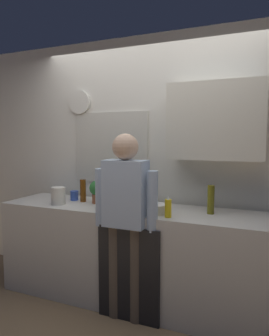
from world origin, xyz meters
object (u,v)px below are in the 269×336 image
object	(u,v)px
coffee_maker	(130,190)
cup_blue_mug	(74,196)
bottle_olive_oil	(211,200)
potted_plant	(97,190)
bottle_clear_soda	(110,194)
storage_canister	(58,196)
dish_soap	(168,208)
mixing_bowl	(154,209)
bottle_amber_beer	(83,191)
person_at_sink	(126,211)

from	to	relation	value
coffee_maker	cup_blue_mug	distance (m)	0.64
coffee_maker	bottle_olive_oil	bearing A→B (deg)	-3.08
potted_plant	bottle_olive_oil	bearing A→B (deg)	0.08
bottle_clear_soda	storage_canister	distance (m)	0.56
bottle_clear_soda	cup_blue_mug	xyz separation A→B (m)	(-0.52, 0.19, -0.09)
potted_plant	bottle_clear_soda	bearing A→B (deg)	-34.43
dish_soap	mixing_bowl	bearing A→B (deg)	148.33
bottle_amber_beer	storage_canister	distance (m)	0.26
person_at_sink	potted_plant	bearing A→B (deg)	144.38
bottle_olive_oil	potted_plant	bearing A→B (deg)	-179.92
bottle_olive_oil	potted_plant	world-z (taller)	bottle_olive_oil
cup_blue_mug	mixing_bowl	size ratio (longest dim) A/B	0.45
person_at_sink	bottle_olive_oil	bearing A→B (deg)	28.86
dish_soap	storage_canister	xyz separation A→B (m)	(-1.15, 0.07, 0.01)
storage_canister	mixing_bowl	bearing A→B (deg)	1.68
coffee_maker	person_at_sink	size ratio (longest dim) A/B	0.21
bottle_amber_beer	person_at_sink	bearing A→B (deg)	-29.09
bottle_olive_oil	dish_soap	xyz separation A→B (m)	(-0.30, -0.26, -0.05)
storage_canister	person_at_sink	distance (m)	0.82
bottle_amber_beer	person_at_sink	distance (m)	0.74
bottle_amber_beer	person_at_sink	world-z (taller)	person_at_sink
bottle_amber_beer	dish_soap	world-z (taller)	bottle_amber_beer
coffee_maker	storage_canister	xyz separation A→B (m)	(-0.67, -0.24, -0.06)
bottle_clear_soda	bottle_olive_oil	xyz separation A→B (m)	(0.90, 0.16, -0.01)
bottle_clear_soda	dish_soap	distance (m)	0.61
bottle_olive_oil	bottle_clear_soda	bearing A→B (deg)	-170.06
bottle_olive_oil	person_at_sink	bearing A→B (deg)	-151.70
mixing_bowl	person_at_sink	size ratio (longest dim) A/B	0.14
storage_canister	potted_plant	bearing A→B (deg)	30.40
bottle_amber_beer	bottle_clear_soda	world-z (taller)	bottle_clear_soda
bottle_olive_oil	person_at_sink	distance (m)	0.74
mixing_bowl	person_at_sink	distance (m)	0.27
storage_canister	person_at_sink	size ratio (longest dim) A/B	0.11
bottle_amber_beer	storage_canister	xyz separation A→B (m)	(-0.16, -0.20, -0.03)
potted_plant	dish_soap	xyz separation A→B (m)	(0.82, -0.26, -0.05)
cup_blue_mug	dish_soap	distance (m)	1.15
bottle_olive_oil	bottle_amber_beer	bearing A→B (deg)	179.57
bottle_amber_beer	potted_plant	bearing A→B (deg)	-3.80
coffee_maker	dish_soap	xyz separation A→B (m)	(0.48, -0.30, -0.07)
coffee_maker	bottle_amber_beer	world-z (taller)	coffee_maker
storage_canister	cup_blue_mug	bearing A→B (deg)	81.62
bottle_amber_beer	coffee_maker	bearing A→B (deg)	3.67
storage_canister	dish_soap	bearing A→B (deg)	-3.25
potted_plant	bottle_amber_beer	bearing A→B (deg)	176.20
coffee_maker	bottle_olive_oil	size ratio (longest dim) A/B	1.32
bottle_clear_soda	bottle_olive_oil	size ratio (longest dim) A/B	1.12
cup_blue_mug	dish_soap	bearing A→B (deg)	-14.82
bottle_olive_oil	storage_canister	distance (m)	1.47
bottle_clear_soda	dish_soap	bearing A→B (deg)	-9.76
potted_plant	storage_canister	bearing A→B (deg)	-149.60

